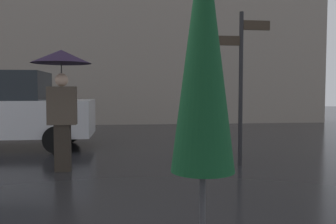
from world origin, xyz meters
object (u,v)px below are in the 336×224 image
at_px(folded_patio_umbrella_near, 203,65).
at_px(parked_car_left, 5,110).
at_px(pedestrian_with_umbrella, 62,77).
at_px(street_signpost, 241,73).

height_order(folded_patio_umbrella_near, parked_car_left, folded_patio_umbrella_near).
distance_m(pedestrian_with_umbrella, parked_car_left, 3.49).
bearing_deg(pedestrian_with_umbrella, parked_car_left, -172.92).
height_order(pedestrian_with_umbrella, street_signpost, street_signpost).
relative_size(folded_patio_umbrella_near, pedestrian_with_umbrella, 1.10).
bearing_deg(folded_patio_umbrella_near, pedestrian_with_umbrella, 109.04).
relative_size(folded_patio_umbrella_near, street_signpost, 0.81).
height_order(folded_patio_umbrella_near, pedestrian_with_umbrella, folded_patio_umbrella_near).
bearing_deg(pedestrian_with_umbrella, folded_patio_umbrella_near, -8.27).
height_order(folded_patio_umbrella_near, street_signpost, street_signpost).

